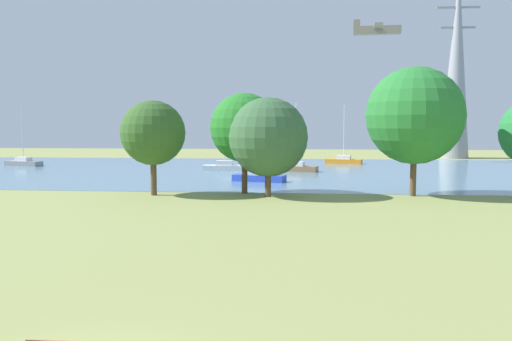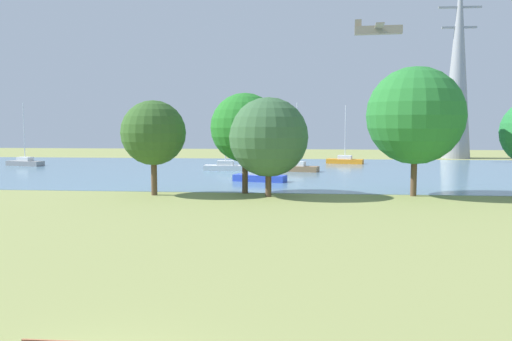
% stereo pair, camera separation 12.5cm
% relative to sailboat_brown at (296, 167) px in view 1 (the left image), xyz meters
% --- Properties ---
extents(ground_plane, '(160.00, 160.00, 0.00)m').
position_rel_sailboat_brown_xyz_m(ground_plane, '(-3.62, -26.74, -0.47)').
color(ground_plane, '#8C9351').
extents(water_surface, '(140.00, 40.00, 0.02)m').
position_rel_sailboat_brown_xyz_m(water_surface, '(-3.62, 1.26, -0.46)').
color(water_surface, '#6087A0').
rests_on(water_surface, ground).
extents(sailboat_brown, '(5.02, 2.63, 7.58)m').
position_rel_sailboat_brown_xyz_m(sailboat_brown, '(0.00, 0.00, 0.00)').
color(sailboat_brown, brown).
rests_on(sailboat_brown, water_surface).
extents(sailboat_orange, '(5.02, 2.66, 7.75)m').
position_rel_sailboat_brown_xyz_m(sailboat_orange, '(6.17, 12.33, 0.00)').
color(sailboat_orange, orange).
rests_on(sailboat_orange, water_surface).
extents(sailboat_blue, '(5.02, 2.61, 5.82)m').
position_rel_sailboat_brown_xyz_m(sailboat_blue, '(-3.18, -10.70, -0.02)').
color(sailboat_blue, blue).
rests_on(sailboat_blue, water_surface).
extents(sailboat_gray, '(5.02, 2.56, 7.92)m').
position_rel_sailboat_brown_xyz_m(sailboat_gray, '(-34.37, 4.85, 0.00)').
color(sailboat_gray, gray).
rests_on(sailboat_gray, water_surface).
extents(sailboat_white, '(4.82, 1.55, 5.13)m').
position_rel_sailboat_brown_xyz_m(sailboat_white, '(-8.09, 0.46, -0.03)').
color(sailboat_white, white).
rests_on(sailboat_white, water_surface).
extents(tree_west_near, '(4.75, 4.75, 6.97)m').
position_rel_sailboat_brown_xyz_m(tree_west_near, '(-10.14, -20.58, 4.11)').
color(tree_west_near, brown).
rests_on(tree_west_near, ground).
extents(tree_east_far, '(5.18, 5.18, 7.56)m').
position_rel_sailboat_brown_xyz_m(tree_east_far, '(-3.57, -19.00, 4.49)').
color(tree_east_far, brown).
rests_on(tree_east_far, ground).
extents(tree_mid_shore, '(5.70, 5.70, 7.15)m').
position_rel_sailboat_brown_xyz_m(tree_mid_shore, '(-1.68, -20.61, 3.82)').
color(tree_mid_shore, brown).
rests_on(tree_mid_shore, ground).
extents(tree_west_far, '(7.04, 7.04, 9.36)m').
position_rel_sailboat_brown_xyz_m(tree_west_far, '(8.83, -19.26, 5.36)').
color(tree_west_far, brown).
rests_on(tree_west_far, ground).
extents(electricity_pylon, '(6.40, 4.40, 28.67)m').
position_rel_sailboat_brown_xyz_m(electricity_pylon, '(24.06, 25.65, 13.88)').
color(electricity_pylon, gray).
rests_on(electricity_pylon, ground).
extents(light_aircraft, '(6.46, 8.46, 2.10)m').
position_rel_sailboat_brown_xyz_m(light_aircraft, '(10.66, 16.12, 17.65)').
color(light_aircraft, gray).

